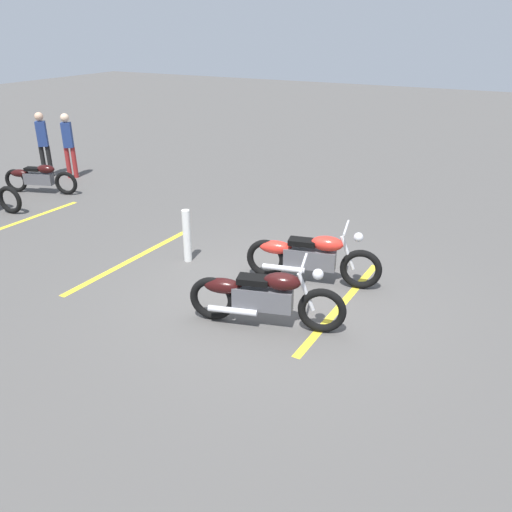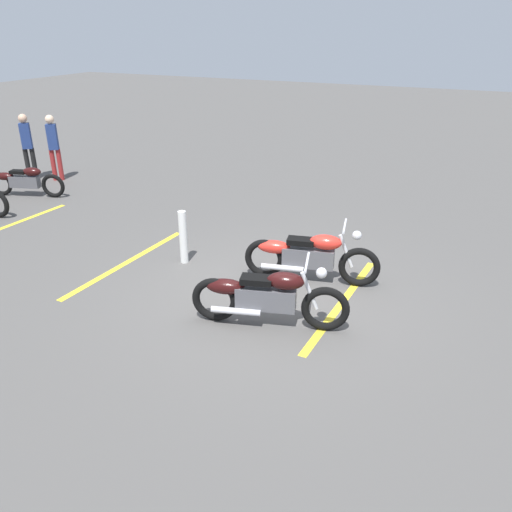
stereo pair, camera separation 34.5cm
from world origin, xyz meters
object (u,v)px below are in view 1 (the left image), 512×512
object	(u,v)px
motorcycle_dark_foreground	(262,296)
bystander_near_row	(43,141)
bollard_post	(187,236)
bystander_secondary	(68,142)
motorcycle_bright_foreground	(309,256)
motorcycle_row_far_left	(38,178)

from	to	relation	value
motorcycle_dark_foreground	bystander_near_row	size ratio (longest dim) A/B	1.25
bystander_near_row	bollard_post	bearing A→B (deg)	-150.46
motorcycle_dark_foreground	bystander_secondary	world-z (taller)	bystander_secondary
motorcycle_bright_foreground	bystander_near_row	xyz separation A→B (m)	(8.89, -2.62, 0.51)
bystander_near_row	bystander_secondary	world-z (taller)	bystander_near_row
motorcycle_bright_foreground	bollard_post	distance (m)	2.25
motorcycle_bright_foreground	motorcycle_row_far_left	size ratio (longest dim) A/B	1.17
motorcycle_row_far_left	bystander_near_row	bearing A→B (deg)	112.79
motorcycle_bright_foreground	motorcycle_dark_foreground	xyz separation A→B (m)	(0.07, 1.55, 0.00)
bollard_post	motorcycle_dark_foreground	bearing A→B (deg)	148.73
motorcycle_bright_foreground	bystander_secondary	world-z (taller)	bystander_secondary
motorcycle_row_far_left	bystander_near_row	size ratio (longest dim) A/B	1.07
motorcycle_row_far_left	bystander_near_row	xyz separation A→B (m)	(1.04, -1.21, 0.58)
motorcycle_bright_foreground	bystander_near_row	size ratio (longest dim) A/B	1.26
bystander_near_row	motorcycle_dark_foreground	bearing A→B (deg)	-152.56
bystander_near_row	bystander_secondary	distance (m)	0.74
bystander_near_row	bollard_post	xyz separation A→B (m)	(-6.65, 2.85, -0.49)
motorcycle_bright_foreground	motorcycle_row_far_left	xyz separation A→B (m)	(7.85, -1.41, -0.06)
motorcycle_dark_foreground	bystander_near_row	xyz separation A→B (m)	(8.82, -4.17, 0.51)
motorcycle_dark_foreground	motorcycle_row_far_left	bearing A→B (deg)	143.92
bystander_secondary	bollard_post	bearing A→B (deg)	-151.14
motorcycle_bright_foreground	motorcycle_dark_foreground	bearing A→B (deg)	-104.77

